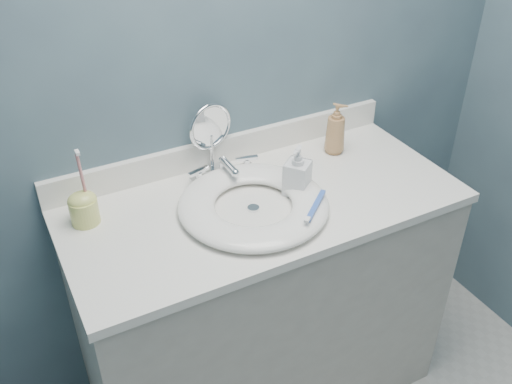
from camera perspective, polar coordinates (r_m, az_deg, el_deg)
back_wall at (r=1.80m, az=-3.44°, el=12.08°), size 2.20×0.02×2.40m
vanity_cabinet at (r=2.04m, az=0.64°, el=-11.34°), size 1.20×0.55×0.85m
countertop at (r=1.75m, az=0.73°, el=-1.19°), size 1.22×0.57×0.03m
backsplash at (r=1.91m, az=-3.01°, el=4.31°), size 1.22×0.02×0.09m
basin at (r=1.69m, az=-0.27°, el=-1.23°), size 0.45×0.45×0.04m
drain at (r=1.70m, az=-0.27°, el=-1.64°), size 0.04×0.04×0.01m
faucet at (r=1.83m, az=-3.13°, el=2.15°), size 0.25×0.13×0.07m
makeup_mirror at (r=1.83m, az=-4.55°, el=5.79°), size 0.16×0.09×0.24m
soap_bottle_amber at (r=1.96m, az=7.97°, el=6.31°), size 0.10×0.10×0.18m
soap_bottle_clear at (r=1.73m, az=4.17°, el=2.16°), size 0.10×0.10×0.16m
toothbrush_holder at (r=1.69m, az=-16.87°, el=-1.42°), size 0.08×0.08×0.24m
toothbrush_lying at (r=1.64m, az=5.93°, el=-1.48°), size 0.14×0.12×0.02m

